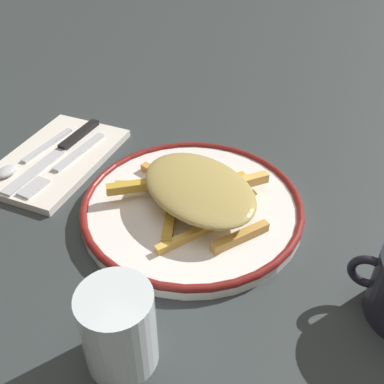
% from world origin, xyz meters
% --- Properties ---
extents(ground_plane, '(2.60, 2.60, 0.00)m').
position_xyz_m(ground_plane, '(0.00, 0.00, 0.00)').
color(ground_plane, '#2F3536').
extents(plate, '(0.29, 0.29, 0.02)m').
position_xyz_m(plate, '(0.00, 0.00, 0.01)').
color(plate, white).
rests_on(plate, ground_plane).
extents(fries_heap, '(0.22, 0.19, 0.04)m').
position_xyz_m(fries_heap, '(-0.01, 0.00, 0.04)').
color(fries_heap, '#F6B857').
rests_on(fries_heap, plate).
extents(napkin, '(0.15, 0.22, 0.01)m').
position_xyz_m(napkin, '(0.24, -0.02, 0.01)').
color(napkin, silver).
rests_on(napkin, ground_plane).
extents(fork, '(0.02, 0.18, 0.00)m').
position_xyz_m(fork, '(0.21, -0.00, 0.01)').
color(fork, silver).
rests_on(fork, napkin).
extents(knife, '(0.02, 0.21, 0.01)m').
position_xyz_m(knife, '(0.24, -0.03, 0.01)').
color(knife, black).
rests_on(knife, napkin).
extents(spoon, '(0.02, 0.15, 0.01)m').
position_xyz_m(spoon, '(0.27, 0.02, 0.02)').
color(spoon, silver).
rests_on(spoon, napkin).
extents(water_glass, '(0.07, 0.07, 0.09)m').
position_xyz_m(water_glass, '(-0.03, 0.22, 0.04)').
color(water_glass, silver).
rests_on(water_glass, ground_plane).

